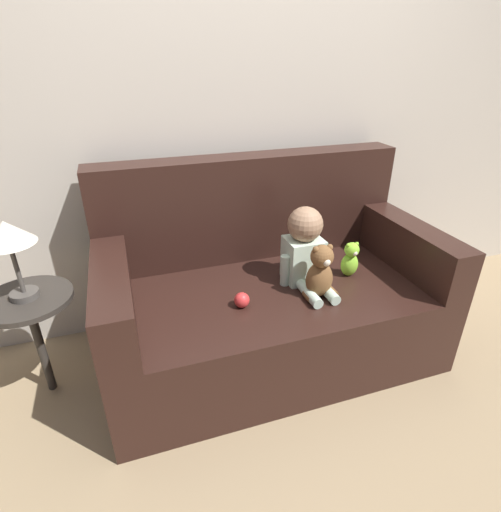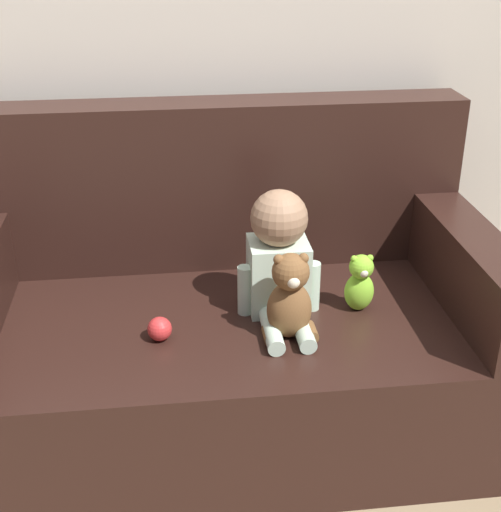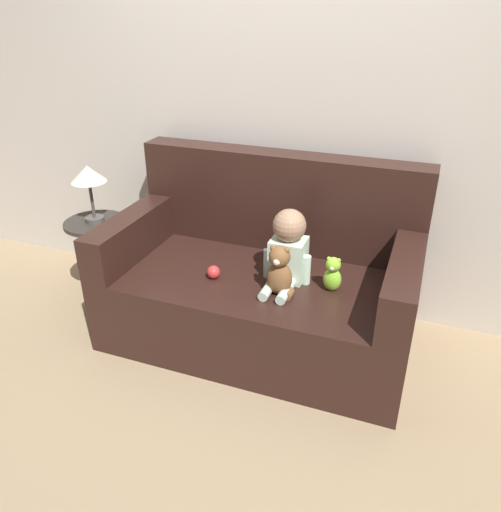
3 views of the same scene
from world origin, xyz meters
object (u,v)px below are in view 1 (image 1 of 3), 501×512
couch (267,293)px  plush_toy_side (350,259)px  toy_ball (242,300)px  person_baby (305,249)px  side_table (18,273)px  teddy_bear_brown (320,273)px

couch → plush_toy_side: couch is taller
plush_toy_side → toy_ball: plush_toy_side is taller
couch → person_baby: bearing=-26.5°
couch → person_baby: 0.34m
plush_toy_side → toy_ball: bearing=-170.9°
side_table → person_baby: bearing=-4.4°
plush_toy_side → toy_ball: size_ratio=2.66×
couch → toy_ball: couch is taller
toy_ball → side_table: bearing=165.8°
couch → teddy_bear_brown: couch is taller
couch → plush_toy_side: (0.42, -0.12, 0.19)m
teddy_bear_brown → toy_ball: (-0.39, 0.03, -0.09)m
side_table → couch: bearing=-0.9°
couch → side_table: (-1.15, 0.02, 0.32)m
toy_ball → side_table: 0.99m
teddy_bear_brown → person_baby: bearing=92.3°
side_table → plush_toy_side: bearing=-4.9°
couch → teddy_bear_brown: (0.17, -0.25, 0.23)m
teddy_bear_brown → plush_toy_side: teddy_bear_brown is taller
couch → side_table: size_ratio=1.88×
couch → side_table: 1.20m
couch → toy_ball: bearing=-134.4°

